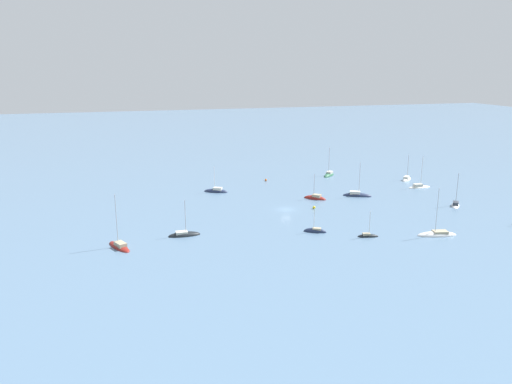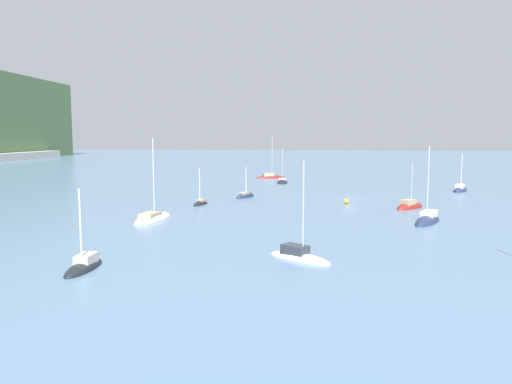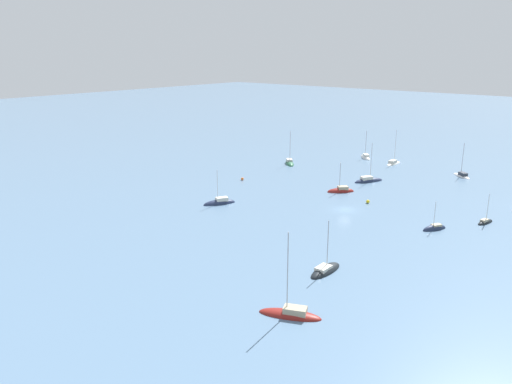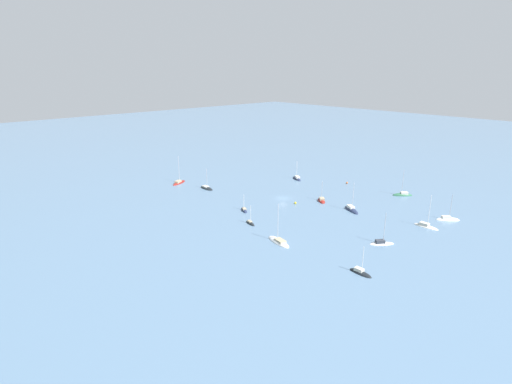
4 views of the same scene
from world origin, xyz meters
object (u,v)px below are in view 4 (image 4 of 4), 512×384
(sailboat_1, at_px, (322,201))
(sailboat_12, at_px, (382,244))
(sailboat_5, at_px, (351,210))
(mooring_buoy_0, at_px, (347,183))
(sailboat_11, at_px, (250,223))
(sailboat_0, at_px, (448,220))
(sailboat_3, at_px, (360,273))
(sailboat_7, at_px, (426,226))
(sailboat_10, at_px, (179,183))
(sailboat_6, at_px, (297,179))
(sailboat_2, at_px, (244,210))
(sailboat_4, at_px, (279,242))
(sailboat_9, at_px, (402,195))
(mooring_buoy_1, at_px, (295,203))
(sailboat_8, at_px, (207,188))

(sailboat_1, bearing_deg, sailboat_12, -164.67)
(sailboat_5, bearing_deg, mooring_buoy_0, 155.54)
(sailboat_1, distance_m, sailboat_11, 32.51)
(mooring_buoy_0, bearing_deg, sailboat_1, 105.12)
(sailboat_0, height_order, sailboat_12, sailboat_12)
(sailboat_3, xyz_separation_m, sailboat_7, (2.55, -37.92, 0.03))
(sailboat_1, distance_m, sailboat_7, 35.75)
(sailboat_10, bearing_deg, sailboat_6, -60.00)
(sailboat_7, relative_size, sailboat_12, 1.11)
(sailboat_3, bearing_deg, sailboat_6, 143.89)
(sailboat_1, bearing_deg, sailboat_10, 66.75)
(sailboat_2, distance_m, sailboat_10, 42.25)
(sailboat_0, bearing_deg, sailboat_4, -160.07)
(sailboat_10, bearing_deg, sailboat_3, -120.78)
(sailboat_9, distance_m, sailboat_10, 86.02)
(sailboat_0, distance_m, sailboat_5, 28.75)
(sailboat_0, relative_size, sailboat_12, 0.98)
(sailboat_5, xyz_separation_m, sailboat_12, (-20.46, 16.25, 0.04))
(sailboat_0, relative_size, sailboat_10, 0.78)
(mooring_buoy_0, bearing_deg, mooring_buoy_1, 94.43)
(sailboat_0, xyz_separation_m, sailboat_9, (21.54, -12.99, 0.01))
(sailboat_1, height_order, mooring_buoy_1, sailboat_1)
(sailboat_10, xyz_separation_m, sailboat_11, (-51.98, 8.15, -0.06))
(sailboat_11, xyz_separation_m, mooring_buoy_0, (5.53, -57.30, 0.26))
(sailboat_4, bearing_deg, sailboat_8, -4.71)
(sailboat_0, bearing_deg, sailboat_1, 155.57)
(sailboat_6, xyz_separation_m, sailboat_7, (-60.55, 11.63, 0.05))
(sailboat_8, height_order, sailboat_11, sailboat_8)
(mooring_buoy_1, bearing_deg, sailboat_5, -152.61)
(sailboat_3, relative_size, sailboat_5, 0.69)
(sailboat_8, xyz_separation_m, mooring_buoy_0, (-32.69, -45.52, 0.27))
(sailboat_5, relative_size, sailboat_10, 0.91)
(mooring_buoy_1, bearing_deg, sailboat_1, -114.03)
(sailboat_1, height_order, sailboat_4, sailboat_4)
(sailboat_4, xyz_separation_m, sailboat_5, (1.21, -35.36, 0.05))
(sailboat_10, height_order, sailboat_11, sailboat_10)
(sailboat_2, distance_m, sailboat_4, 26.55)
(sailboat_6, xyz_separation_m, sailboat_11, (-23.79, 47.68, -0.03))
(sailboat_3, bearing_deg, sailboat_1, 140.00)
(sailboat_0, relative_size, sailboat_7, 0.89)
(sailboat_4, bearing_deg, sailboat_7, -107.72)
(sailboat_0, height_order, sailboat_11, sailboat_0)
(sailboat_10, bearing_deg, sailboat_8, -99.73)
(sailboat_3, relative_size, sailboat_10, 0.62)
(sailboat_8, relative_size, sailboat_11, 1.37)
(sailboat_11, relative_size, mooring_buoy_1, 8.48)
(sailboat_11, bearing_deg, mooring_buoy_1, 110.52)
(sailboat_3, xyz_separation_m, sailboat_6, (63.09, -49.55, -0.02))
(sailboat_7, bearing_deg, sailboat_5, -170.04)
(sailboat_5, bearing_deg, sailboat_1, -154.02)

